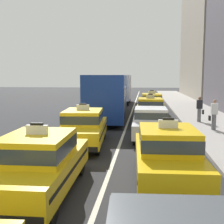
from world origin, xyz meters
name	(u,v)px	position (x,y,z in m)	size (l,w,h in m)	color
lane_stripe_left_right	(128,122)	(0.00, 20.00, 0.00)	(0.14, 80.00, 0.01)	silver
taxi_left_second	(39,162)	(-1.63, 7.47, 0.88)	(1.91, 4.60, 1.96)	black
taxi_left_third	(83,127)	(-1.60, 12.80, 0.88)	(2.11, 4.67, 1.96)	black
bus_left_fourth	(109,94)	(-1.58, 22.01, 1.82)	(3.06, 11.31, 3.22)	black
box_truck_left_fifth	(120,88)	(-1.64, 32.97, 1.78)	(2.34, 6.98, 3.27)	black
taxi_right_second	(167,153)	(1.80, 8.75, 0.88)	(1.99, 4.63, 1.96)	black
sedan_right_third	(150,122)	(1.43, 14.72, 0.85)	(1.79, 4.31, 1.58)	black
taxi_right_fourth	(150,109)	(1.50, 19.99, 0.88)	(1.87, 4.58, 1.96)	black
taxi_right_fifth	(152,103)	(1.73, 25.14, 0.88)	(1.92, 4.60, 1.96)	black
pedestrian_near_crosswalk	(214,115)	(5.00, 16.74, 1.01)	(0.47, 0.24, 1.71)	slate
pedestrian_by_storefront	(200,109)	(4.74, 19.58, 0.98)	(0.47, 0.24, 1.65)	slate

